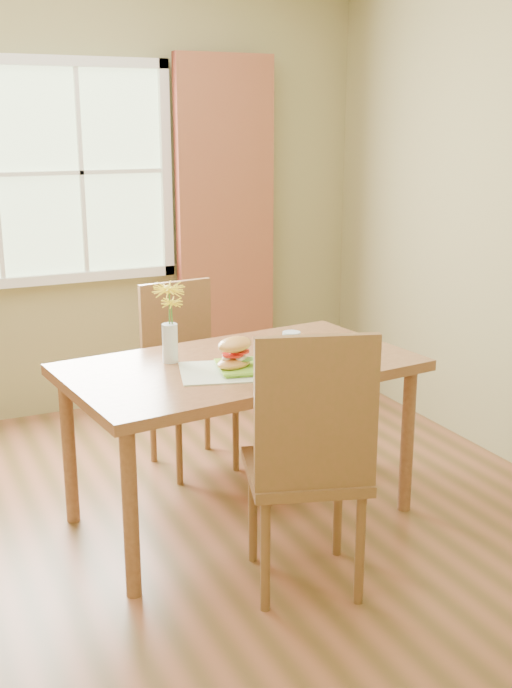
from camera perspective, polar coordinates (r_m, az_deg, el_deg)
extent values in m
cube|color=brown|center=(3.64, -7.95, -14.49)|extent=(4.20, 3.80, 0.02)
cube|color=#938B58|center=(5.03, -15.13, 9.91)|extent=(4.20, 0.02, 2.70)
cube|color=#938B58|center=(1.49, 12.44, -2.55)|extent=(4.20, 0.02, 2.70)
cube|color=beige|center=(4.99, -15.19, 11.59)|extent=(1.50, 0.02, 1.20)
cube|color=white|center=(4.97, -15.67, 18.83)|extent=(1.62, 0.04, 0.06)
cube|color=white|center=(5.04, -14.62, 4.43)|extent=(1.62, 0.04, 0.06)
cube|color=white|center=(5.16, -6.40, 12.14)|extent=(0.06, 0.04, 1.32)
cube|color=white|center=(4.97, -15.14, 11.58)|extent=(1.50, 0.03, 0.02)
cube|color=#5F2116|center=(5.26, -2.17, 7.91)|extent=(0.65, 0.08, 2.20)
cube|color=brown|center=(3.62, -1.13, -1.66)|extent=(1.64, 1.04, 0.05)
cylinder|color=brown|center=(3.18, -8.88, -11.78)|extent=(0.06, 0.06, 0.71)
cylinder|color=brown|center=(3.86, 10.67, -6.74)|extent=(0.06, 0.06, 0.71)
cylinder|color=brown|center=(3.79, -13.11, -7.33)|extent=(0.06, 0.06, 0.71)
cylinder|color=brown|center=(4.38, 4.43, -3.77)|extent=(0.06, 0.06, 0.71)
cube|color=brown|center=(3.18, 3.48, -8.97)|extent=(0.56, 0.56, 0.04)
cube|color=brown|center=(2.88, 4.36, -5.01)|extent=(0.44, 0.17, 0.58)
cylinder|color=brown|center=(3.11, 0.66, -14.77)|extent=(0.04, 0.04, 0.46)
cylinder|color=brown|center=(3.18, 7.37, -14.21)|extent=(0.04, 0.04, 0.46)
cylinder|color=brown|center=(3.43, -0.23, -11.72)|extent=(0.04, 0.04, 0.46)
cylinder|color=brown|center=(3.49, 5.82, -11.30)|extent=(0.04, 0.04, 0.46)
cube|color=brown|center=(4.25, -4.50, -3.19)|extent=(0.45, 0.45, 0.04)
cube|color=brown|center=(4.33, -5.66, 1.02)|extent=(0.41, 0.07, 0.52)
cylinder|color=brown|center=(4.13, -5.48, -7.20)|extent=(0.03, 0.03, 0.42)
cylinder|color=brown|center=(4.27, -1.45, -6.35)|extent=(0.03, 0.03, 0.42)
cylinder|color=brown|center=(4.41, -7.32, -5.74)|extent=(0.03, 0.03, 0.42)
cylinder|color=brown|center=(4.54, -3.49, -5.00)|extent=(0.03, 0.03, 0.42)
cube|color=beige|center=(3.47, -1.65, -1.94)|extent=(0.52, 0.44, 0.01)
cube|color=#88D735|center=(3.48, -0.74, -1.72)|extent=(0.28, 0.28, 0.01)
ellipsoid|color=#FA9C55|center=(3.46, -1.56, -1.32)|extent=(0.21, 0.19, 0.05)
ellipsoid|color=#4C8C2D|center=(3.45, -0.65, -1.07)|extent=(0.10, 0.07, 0.01)
cylinder|color=red|center=(3.45, -1.65, -0.74)|extent=(0.09, 0.09, 0.01)
cylinder|color=red|center=(3.46, -1.20, -0.52)|extent=(0.09, 0.09, 0.01)
ellipsoid|color=#FA9C55|center=(3.44, -1.52, -0.03)|extent=(0.21, 0.19, 0.06)
cylinder|color=silver|center=(3.66, 2.52, -0.07)|extent=(0.08, 0.08, 0.12)
cylinder|color=silver|center=(3.66, 2.52, -0.22)|extent=(0.07, 0.07, 0.10)
cylinder|color=silver|center=(3.61, -6.11, 0.06)|extent=(0.07, 0.07, 0.18)
cylinder|color=silver|center=(3.62, -6.09, -0.61)|extent=(0.06, 0.06, 0.09)
cylinder|color=#3D7028|center=(3.59, -6.15, 1.27)|extent=(0.01, 0.01, 0.33)
cylinder|color=#3D7028|center=(3.59, -5.92, 0.81)|extent=(0.01, 0.01, 0.27)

